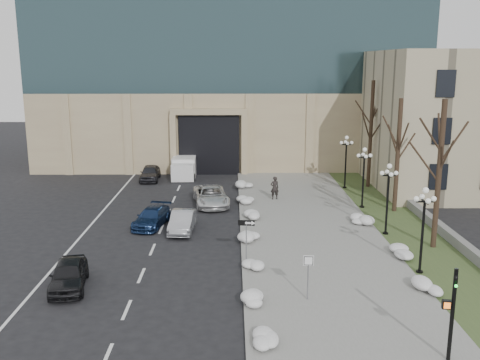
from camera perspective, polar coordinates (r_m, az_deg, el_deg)
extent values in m
plane|color=black|center=(23.43, 3.43, -15.73)|extent=(160.00, 160.00, 0.00)
cube|color=gray|center=(36.65, 7.34, -5.07)|extent=(9.00, 40.00, 0.12)
cube|color=gray|center=(36.29, 0.26, -5.13)|extent=(0.30, 40.00, 0.14)
cube|color=#394C26|center=(38.11, 17.10, -4.87)|extent=(4.00, 40.00, 0.10)
cube|color=slate|center=(40.48, 18.97, -3.54)|extent=(0.50, 30.00, 0.70)
cube|color=tan|center=(62.98, -1.10, 6.08)|extent=(40.00, 20.00, 8.00)
cube|color=black|center=(54.23, -3.27, 3.95)|extent=(6.00, 2.50, 6.00)
cube|color=tan|center=(52.45, -3.38, 7.28)|extent=(7.50, 0.60, 0.60)
cube|color=tan|center=(53.13, -7.12, 3.69)|extent=(0.60, 0.60, 6.00)
cube|color=tan|center=(52.81, 0.47, 3.73)|extent=(0.60, 0.60, 6.00)
cube|color=black|center=(43.40, 20.35, 0.34)|extent=(1.40, 0.25, 2.00)
cube|color=black|center=(42.85, 20.71, 4.92)|extent=(1.40, 0.25, 2.00)
cube|color=black|center=(42.58, 21.08, 9.58)|extent=(1.40, 0.25, 2.00)
imported|color=black|center=(28.33, -17.81, -9.58)|extent=(2.35, 4.40, 1.42)
imported|color=#A0A2A8|center=(35.84, -6.15, -4.40)|extent=(1.64, 4.24, 1.38)
imported|color=navy|center=(37.23, -9.39, -3.95)|extent=(2.57, 4.59, 1.26)
imported|color=silver|center=(42.09, -3.13, -1.70)|extent=(3.29, 5.69, 1.49)
imported|color=#323238|center=(51.48, -9.56, 0.76)|extent=(1.85, 4.31, 1.45)
imported|color=black|center=(43.38, 3.72, -0.84)|extent=(0.75, 0.56, 1.89)
cube|color=silver|center=(53.47, -5.88, 1.60)|extent=(2.29, 5.04, 2.00)
cube|color=silver|center=(50.55, -6.12, 0.85)|extent=(2.13, 1.64, 1.60)
cylinder|color=black|center=(50.95, -7.21, 0.28)|extent=(0.26, 0.70, 0.70)
cylinder|color=black|center=(50.80, -4.96, 0.29)|extent=(0.26, 0.70, 0.70)
cylinder|color=black|center=(55.14, -6.80, 1.23)|extent=(0.26, 0.70, 0.70)
cylinder|color=black|center=(55.00, -4.72, 1.24)|extent=(0.26, 0.70, 0.70)
cylinder|color=slate|center=(29.76, 0.68, -6.74)|extent=(0.06, 0.06, 2.52)
cube|color=black|center=(29.40, 0.68, -4.60)|extent=(0.92, 0.11, 0.31)
cube|color=white|center=(29.37, 0.97, -4.61)|extent=(0.44, 0.04, 0.12)
cone|color=white|center=(29.36, 1.44, -4.62)|extent=(0.23, 0.27, 0.25)
cylinder|color=slate|center=(25.61, 7.25, -10.45)|extent=(0.06, 0.06, 2.25)
cube|color=white|center=(25.26, 7.31, -8.53)|extent=(0.49, 0.07, 0.49)
cube|color=black|center=(25.24, 7.32, -8.55)|extent=(0.43, 0.04, 0.43)
cube|color=white|center=(25.24, 7.32, -8.55)|extent=(0.37, 0.04, 0.37)
cylinder|color=black|center=(21.80, 21.68, -13.38)|extent=(0.15, 0.15, 3.77)
imported|color=black|center=(21.31, 21.95, -10.41)|extent=(0.26, 0.86, 0.17)
sphere|color=#19E533|center=(21.17, 22.06, -10.44)|extent=(0.11, 0.11, 0.11)
cube|color=black|center=(21.54, 21.17, -12.27)|extent=(0.35, 0.23, 0.33)
cube|color=orange|center=(21.45, 21.23, -12.38)|extent=(0.24, 0.05, 0.24)
ellipsoid|color=white|center=(22.01, 2.51, -16.82)|extent=(1.10, 1.60, 0.36)
ellipsoid|color=white|center=(25.17, 1.11, -12.83)|extent=(1.10, 1.60, 0.36)
ellipsoid|color=white|center=(29.53, 1.79, -8.89)|extent=(1.10, 1.60, 0.36)
ellipsoid|color=white|center=(33.59, 0.85, -6.19)|extent=(1.10, 1.60, 0.36)
ellipsoid|color=white|center=(38.42, 1.07, -3.77)|extent=(1.10, 1.60, 0.36)
ellipsoid|color=white|center=(42.32, 0.70, -2.23)|extent=(1.10, 1.60, 0.36)
ellipsoid|color=white|center=(47.40, 0.41, -0.61)|extent=(1.10, 1.60, 0.36)
ellipsoid|color=white|center=(28.00, 19.54, -10.88)|extent=(1.10, 1.60, 0.36)
ellipsoid|color=white|center=(32.42, 16.26, -7.42)|extent=(1.10, 1.60, 0.36)
ellipsoid|color=white|center=(38.07, 12.92, -4.25)|extent=(1.10, 1.60, 0.36)
cylinder|color=black|center=(30.42, 18.59, -9.32)|extent=(0.36, 0.36, 0.20)
cylinder|color=black|center=(29.79, 18.84, -5.92)|extent=(0.14, 0.14, 4.00)
cylinder|color=black|center=(29.24, 19.12, -2.19)|extent=(0.10, 0.90, 0.10)
cylinder|color=black|center=(29.24, 19.12, -2.19)|extent=(0.90, 0.10, 0.10)
sphere|color=silver|center=(29.10, 19.20, -1.05)|extent=(0.32, 0.32, 0.32)
sphere|color=silver|center=(29.36, 19.96, -1.90)|extent=(0.28, 0.28, 0.28)
sphere|color=silver|center=(29.05, 18.30, -1.92)|extent=(0.28, 0.28, 0.28)
sphere|color=silver|center=(29.61, 18.85, -1.69)|extent=(0.28, 0.28, 0.28)
sphere|color=silver|center=(28.79, 19.44, -2.13)|extent=(0.28, 0.28, 0.28)
cylinder|color=black|center=(36.24, 15.24, -5.57)|extent=(0.36, 0.36, 0.20)
cylinder|color=black|center=(35.71, 15.42, -2.66)|extent=(0.14, 0.14, 4.00)
cylinder|color=black|center=(35.25, 15.61, 0.48)|extent=(0.10, 0.90, 0.10)
cylinder|color=black|center=(35.25, 15.61, 0.48)|extent=(0.90, 0.10, 0.10)
sphere|color=silver|center=(35.14, 15.66, 1.43)|extent=(0.32, 0.32, 0.32)
sphere|color=silver|center=(35.35, 16.32, 0.71)|extent=(0.28, 0.28, 0.28)
sphere|color=silver|center=(35.10, 14.92, 0.71)|extent=(0.28, 0.28, 0.28)
sphere|color=silver|center=(35.64, 15.42, 0.86)|extent=(0.28, 0.28, 0.28)
sphere|color=silver|center=(34.80, 15.82, 0.56)|extent=(0.28, 0.28, 0.28)
cylinder|color=black|center=(42.25, 12.87, -2.85)|extent=(0.36, 0.36, 0.20)
cylinder|color=black|center=(41.80, 12.99, -0.34)|extent=(0.14, 0.14, 4.00)
cylinder|color=black|center=(41.41, 13.13, 2.36)|extent=(0.10, 0.90, 0.10)
cylinder|color=black|center=(41.41, 13.13, 2.36)|extent=(0.90, 0.10, 0.10)
sphere|color=silver|center=(41.31, 13.17, 3.18)|extent=(0.32, 0.32, 0.32)
sphere|color=silver|center=(41.50, 13.74, 2.56)|extent=(0.28, 0.28, 0.28)
sphere|color=silver|center=(41.28, 12.53, 2.57)|extent=(0.28, 0.28, 0.28)
sphere|color=silver|center=(41.82, 12.99, 2.67)|extent=(0.28, 0.28, 0.28)
sphere|color=silver|center=(40.96, 13.29, 2.45)|extent=(0.28, 0.28, 0.28)
cylinder|color=black|center=(48.39, 11.09, -0.82)|extent=(0.36, 0.36, 0.20)
cylinder|color=black|center=(48.00, 11.19, 1.39)|extent=(0.14, 0.14, 4.00)
cylinder|color=black|center=(47.66, 11.29, 3.75)|extent=(0.10, 0.90, 0.10)
cylinder|color=black|center=(47.66, 11.29, 3.75)|extent=(0.90, 0.10, 0.10)
sphere|color=silver|center=(47.58, 11.32, 4.46)|extent=(0.32, 0.32, 0.32)
sphere|color=silver|center=(47.73, 11.83, 3.92)|extent=(0.28, 0.28, 0.28)
sphere|color=silver|center=(47.55, 10.77, 3.93)|extent=(0.28, 0.28, 0.28)
sphere|color=silver|center=(48.07, 11.19, 4.01)|extent=(0.28, 0.28, 0.28)
sphere|color=silver|center=(47.20, 11.41, 3.84)|extent=(0.28, 0.28, 0.28)
cylinder|color=black|center=(33.54, 20.44, 0.42)|extent=(0.32, 0.32, 9.00)
cylinder|color=black|center=(41.01, 16.46, 2.43)|extent=(0.32, 0.32, 8.50)
cylinder|color=black|center=(48.54, 13.76, 4.68)|extent=(0.32, 0.32, 9.50)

